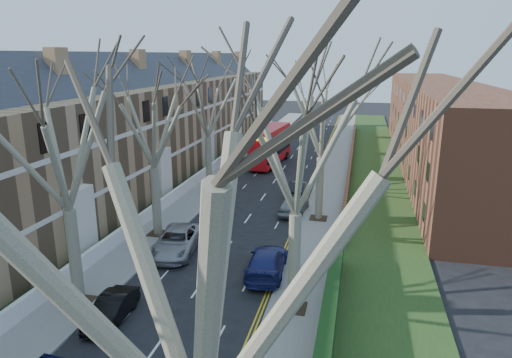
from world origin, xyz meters
The scene contains 18 objects.
pavement_left centered at (-6.00, 39.00, 0.06)m, with size 3.00×102.00×0.12m, color slate.
pavement_right centered at (6.00, 39.00, 0.06)m, with size 3.00×102.00×0.12m, color slate.
terrace_left centered at (-13.65, 31.00, 5.53)m, with size 9.70×78.00×13.60m.
flats_right centered at (17.46, 43.00, 4.98)m, with size 13.97×54.00×10.00m.
front_wall_left centered at (-7.65, 31.00, 0.62)m, with size 0.30×78.00×1.00m.
grass_verge_right centered at (10.50, 39.00, 0.15)m, with size 6.00×102.00×0.06m.
tree_left_mid centered at (-5.70, 6.00, 9.56)m, with size 10.50×10.50×14.71m.
tree_left_far centered at (-5.70, 16.00, 9.24)m, with size 10.15×10.15×14.22m.
tree_left_dist centered at (-5.70, 28.00, 9.56)m, with size 10.50×10.50×14.71m.
tree_right_near centered at (5.70, -6.00, 9.86)m, with size 10.85×10.85×15.20m.
tree_right_mid centered at (5.70, 8.00, 9.56)m, with size 10.50×10.50×14.71m.
tree_right_far centered at (5.70, 22.00, 9.24)m, with size 10.15×10.15×14.22m.
double_decker_bus centered at (-1.97, 40.47, 2.17)m, with size 3.41×10.71×4.42m.
car_left_mid centered at (-3.10, 4.90, 0.66)m, with size 1.39×4.00×1.32m, color black.
car_left_far centered at (-3.12, 13.47, 0.80)m, with size 2.66×5.76×1.60m, color gray.
car_right_near centered at (3.50, 11.73, 0.79)m, with size 2.20×5.41×1.57m, color navy.
car_right_mid centered at (3.51, 23.11, 0.77)m, with size 1.83×4.54×1.55m, color gray.
car_right_far centered at (3.12, 28.21, 0.70)m, with size 1.49×4.27×1.41m, color black.
Camera 1 is at (8.61, -13.40, 13.08)m, focal length 32.00 mm.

